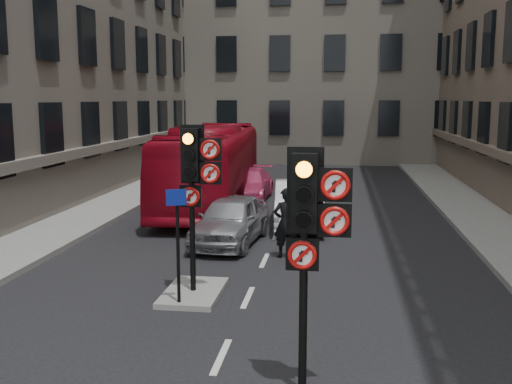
% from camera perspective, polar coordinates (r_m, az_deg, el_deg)
% --- Properties ---
extents(pavement_left, '(3.00, 50.00, 0.16)m').
position_cam_1_polar(pavement_left, '(21.64, -17.15, -2.56)').
color(pavement_left, gray).
rests_on(pavement_left, ground).
extents(pavement_right, '(3.00, 50.00, 0.16)m').
position_cam_1_polar(pavement_right, '(20.39, 22.82, -3.56)').
color(pavement_right, gray).
rests_on(pavement_right, ground).
extents(centre_island, '(1.20, 2.00, 0.12)m').
position_cam_1_polar(centre_island, '(13.27, -5.99, -9.50)').
color(centre_island, gray).
rests_on(centre_island, ground).
extents(building_far, '(30.00, 14.00, 20.00)m').
position_cam_1_polar(building_far, '(45.63, 5.55, 16.15)').
color(building_far, gray).
rests_on(building_far, ground).
extents(signal_near, '(0.91, 0.40, 3.58)m').
position_cam_1_polar(signal_near, '(8.39, 5.21, -2.55)').
color(signal_near, black).
rests_on(signal_near, ground).
extents(signal_far, '(0.91, 0.40, 3.58)m').
position_cam_1_polar(signal_far, '(12.66, -5.81, 1.89)').
color(signal_far, black).
rests_on(signal_far, centre_island).
extents(car_silver, '(2.09, 4.30, 1.41)m').
position_cam_1_polar(car_silver, '(17.63, -2.41, -2.65)').
color(car_silver, '#989A9F').
rests_on(car_silver, ground).
extents(car_white, '(1.93, 4.61, 1.48)m').
position_cam_1_polar(car_white, '(20.07, 4.10, -1.14)').
color(car_white, silver).
rests_on(car_white, ground).
extents(car_pink, '(1.91, 4.52, 1.30)m').
position_cam_1_polar(car_pink, '(25.06, -0.81, 0.70)').
color(car_pink, '#CE3C6F').
rests_on(car_pink, ground).
extents(bus_red, '(3.32, 11.58, 3.19)m').
position_cam_1_polar(bus_red, '(23.69, -4.23, 2.49)').
color(bus_red, maroon).
rests_on(bus_red, ground).
extents(motorcycle, '(0.55, 1.51, 0.89)m').
position_cam_1_polar(motorcycle, '(17.65, -2.69, -3.52)').
color(motorcycle, black).
rests_on(motorcycle, ground).
extents(motorcyclist, '(0.81, 0.67, 1.89)m').
position_cam_1_polar(motorcyclist, '(16.04, 2.86, -2.94)').
color(motorcyclist, black).
rests_on(motorcyclist, ground).
extents(info_sign, '(0.39, 0.18, 2.34)m').
position_cam_1_polar(info_sign, '(12.11, -7.50, -3.61)').
color(info_sign, black).
rests_on(info_sign, centre_island).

